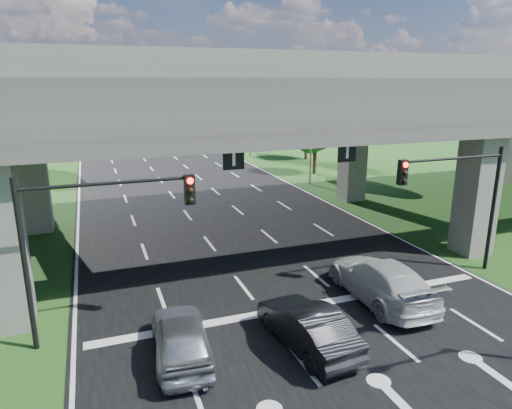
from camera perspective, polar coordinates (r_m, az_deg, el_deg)
ground at (r=16.52m, az=11.75°, el=-17.74°), size 160.00×160.00×0.00m
road at (r=24.59m, az=-0.56°, el=-5.95°), size 18.00×120.00×0.03m
overpass at (r=24.84m, az=-2.20°, el=12.96°), size 80.00×15.00×10.00m
signal_right at (r=22.45m, az=24.18°, el=1.76°), size 5.76×0.54×6.00m
signal_left at (r=16.25m, az=-19.80°, el=-2.57°), size 5.76×0.54×6.00m
streetlight_far at (r=39.91m, az=6.47°, el=10.76°), size 3.38×0.25×10.00m
streetlight_beyond at (r=54.66m, az=-1.17°, el=12.04°), size 3.38×0.25×10.00m
tree_left_far at (r=54.00m, az=-26.11°, el=9.74°), size 4.80×4.80×8.32m
tree_right_near at (r=44.91m, az=7.53°, el=9.49°), size 4.20×4.20×7.28m
tree_right_mid at (r=53.40m, az=6.41°, el=10.08°), size 3.91×3.90×6.76m
tree_right_far at (r=59.14m, az=-0.63°, el=11.29°), size 4.50×4.50×7.80m
car_silver at (r=15.76m, az=-9.32°, el=-15.96°), size 2.21×4.64×1.53m
car_dark at (r=16.22m, az=6.42°, el=-14.88°), size 2.09×4.77×1.52m
car_white at (r=19.91m, az=15.34°, el=-9.09°), size 2.59×5.96×1.71m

